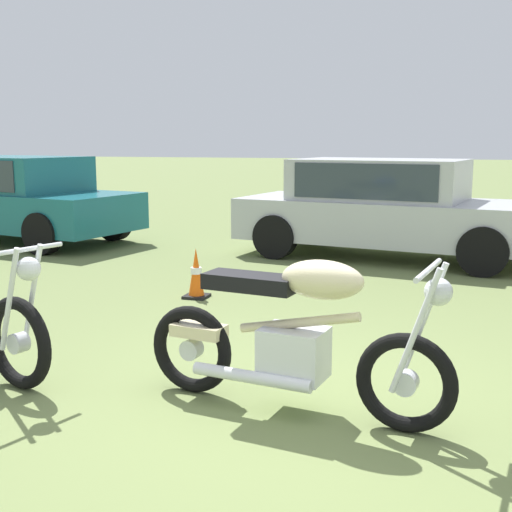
# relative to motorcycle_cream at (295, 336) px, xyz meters

# --- Properties ---
(ground_plane) EXTENTS (120.00, 120.00, 0.00)m
(ground_plane) POSITION_rel_motorcycle_cream_xyz_m (-0.02, -0.03, -0.49)
(ground_plane) COLOR olive
(motorcycle_cream) EXTENTS (2.05, 0.66, 1.02)m
(motorcycle_cream) POSITION_rel_motorcycle_cream_xyz_m (0.00, 0.00, 0.00)
(motorcycle_cream) COLOR black
(motorcycle_cream) RESTS_ON ground
(car_teal) EXTENTS (4.44, 2.52, 1.43)m
(car_teal) POSITION_rel_motorcycle_cream_xyz_m (-6.42, 5.67, 0.34)
(car_teal) COLOR #19606B
(car_teal) RESTS_ON ground
(car_silver) EXTENTS (4.51, 2.39, 1.43)m
(car_silver) POSITION_rel_motorcycle_cream_xyz_m (-0.10, 5.84, 0.30)
(car_silver) COLOR #B2B5BA
(car_silver) RESTS_ON ground
(traffic_cone) EXTENTS (0.25, 0.25, 0.55)m
(traffic_cone) POSITION_rel_motorcycle_cream_xyz_m (-1.76, 2.68, -0.24)
(traffic_cone) COLOR #EA590F
(traffic_cone) RESTS_ON ground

